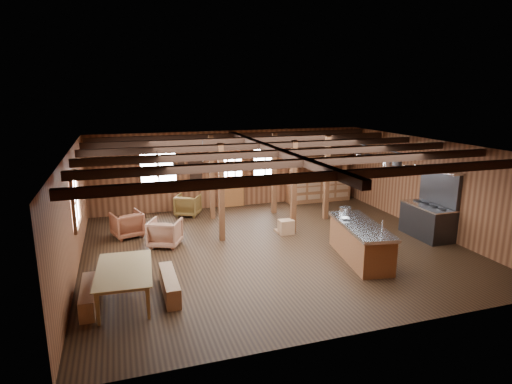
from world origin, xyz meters
TOP-DOWN VIEW (x-y plane):
  - room at (0.00, 0.00)m, footprint 10.04×9.04m
  - ceiling_joists at (0.00, 0.18)m, footprint 9.80×8.82m
  - timber_posts at (0.52, 2.08)m, footprint 3.95×2.35m
  - back_door at (0.00, 4.45)m, footprint 1.02×0.08m
  - window_back_left at (-2.60, 4.46)m, footprint 1.32×0.06m
  - window_back_right at (1.30, 4.46)m, footprint 1.02×0.06m
  - window_left at (-4.96, 0.50)m, footprint 0.14×1.24m
  - notice_boards at (-1.50, 4.46)m, footprint 1.08×0.03m
  - back_counter at (3.40, 4.20)m, footprint 2.55×0.60m
  - pendant_lamps at (-2.25, 1.00)m, footprint 1.86×2.36m
  - pot_rack at (3.36, 0.24)m, footprint 0.44×3.00m
  - kitchen_island at (1.80, -1.49)m, footprint 1.27×2.61m
  - step_stool at (0.75, 0.93)m, footprint 0.49×0.36m
  - commercial_range at (4.65, -0.57)m, footprint 0.84×1.64m
  - dining_table at (-3.90, -1.92)m, footprint 1.21×2.02m
  - bench_wall at (-4.65, -1.92)m, footprint 0.28×1.49m
  - bench_aisle at (-3.04, -1.92)m, footprint 0.29×1.54m
  - armchair_a at (-3.78, 2.14)m, footprint 1.01×1.03m
  - armchair_b at (-1.73, 3.80)m, footprint 1.05×1.06m
  - armchair_c at (-2.81, 1.03)m, footprint 1.08×1.10m
  - counter_pot at (1.86, -0.55)m, footprint 0.31×0.31m
  - bowl at (1.60, -1.02)m, footprint 0.29×0.29m

SIDE VIEW (x-z plane):
  - bench_wall at x=-4.65m, z-range 0.00..0.41m
  - bench_aisle at x=-3.04m, z-range 0.00..0.42m
  - step_stool at x=0.75m, z-range 0.00..0.44m
  - dining_table at x=-3.90m, z-range 0.00..0.69m
  - armchair_b at x=-1.73m, z-range 0.00..0.72m
  - armchair_a at x=-3.78m, z-range 0.00..0.75m
  - armchair_c at x=-2.81m, z-range 0.00..0.76m
  - kitchen_island at x=1.80m, z-range -0.12..1.08m
  - back_counter at x=3.40m, z-range -0.62..1.83m
  - commercial_range at x=4.65m, z-range -0.36..1.66m
  - back_door at x=0.00m, z-range -0.19..1.96m
  - bowl at x=1.60m, z-range 0.94..1.00m
  - counter_pot at x=1.86m, z-range 0.94..1.13m
  - room at x=0.00m, z-range -0.02..2.82m
  - timber_posts at x=0.52m, z-range 0.00..2.80m
  - window_back_left at x=-2.60m, z-range 0.94..2.26m
  - window_back_right at x=1.30m, z-range 0.94..2.26m
  - window_left at x=-4.96m, z-range 0.94..2.26m
  - notice_boards at x=-1.50m, z-range 1.19..2.09m
  - pendant_lamps at x=-2.25m, z-range 1.92..2.58m
  - pot_rack at x=3.36m, z-range 2.04..2.48m
  - ceiling_joists at x=0.00m, z-range 2.59..2.77m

